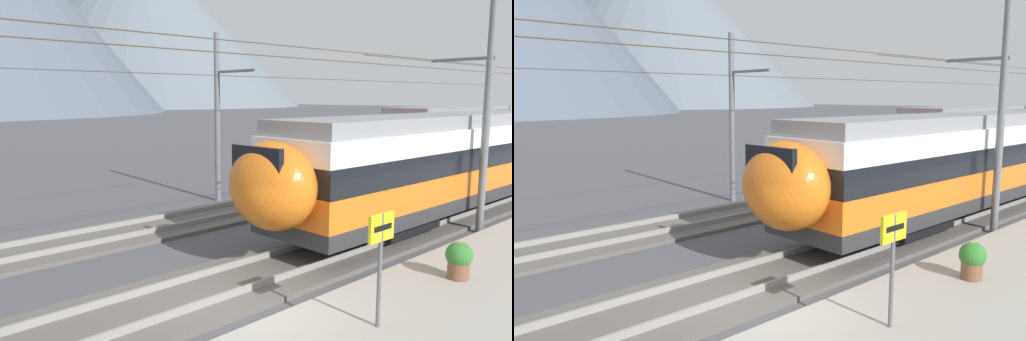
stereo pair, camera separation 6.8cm
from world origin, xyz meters
The scene contains 10 objects.
ground_plane centered at (0.00, 0.00, 0.00)m, with size 400.00×400.00×0.00m, color #4C4C51.
track_near centered at (0.00, 1.57, 0.07)m, with size 120.00×3.00×0.28m.
track_far centered at (0.00, 7.28, 0.07)m, with size 120.00×3.00×0.28m.
train_near_platform centered at (14.21, 1.57, 2.22)m, with size 25.28×2.85×4.27m.
train_far_track centered at (30.22, 7.28, 2.23)m, with size 28.44×3.03×4.27m.
catenary_mast_mid centered at (10.10, -0.13, 4.04)m, with size 43.11×2.14×7.77m.
catenary_mast_far_side centered at (6.76, 9.34, 3.74)m, with size 43.11×2.55×7.08m.
platform_sign centered at (1.22, -2.37, 1.89)m, with size 0.70×0.08×2.09m.
potted_plant_platform_edge centered at (4.60, -2.21, 0.84)m, with size 0.60×0.60×0.86m.
mountain_right_ridge centered at (109.80, 202.07, 37.68)m, with size 147.03×147.03×75.35m, color slate.
Camera 2 is at (-6.00, -7.22, 4.48)m, focal length 34.76 mm.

